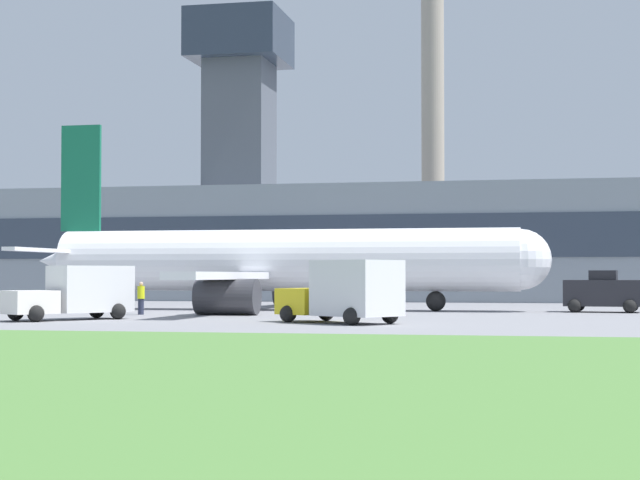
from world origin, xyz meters
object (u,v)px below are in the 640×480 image
baggage_truck (346,293)px  pushback_tug (603,293)px  airplane (277,262)px  ground_crew_person (141,298)px  fuel_truck (77,293)px

baggage_truck → pushback_tug: bearing=54.6°
airplane → baggage_truck: bearing=-66.3°
pushback_tug → ground_crew_person: bearing=-160.0°
pushback_tug → airplane: bearing=-179.5°
pushback_tug → fuel_truck: 26.89m
airplane → ground_crew_person: 9.49m
airplane → fuel_truck: size_ratio=5.13×
pushback_tug → ground_crew_person: 23.70m
baggage_truck → fuel_truck: bearing=175.3°
pushback_tug → baggage_truck: bearing=-125.4°
fuel_truck → ground_crew_person: bearing=84.9°
baggage_truck → fuel_truck: size_ratio=0.98×
airplane → ground_crew_person: bearing=-121.5°
pushback_tug → baggage_truck: size_ratio=0.74×
baggage_truck → ground_crew_person: size_ratio=3.49×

